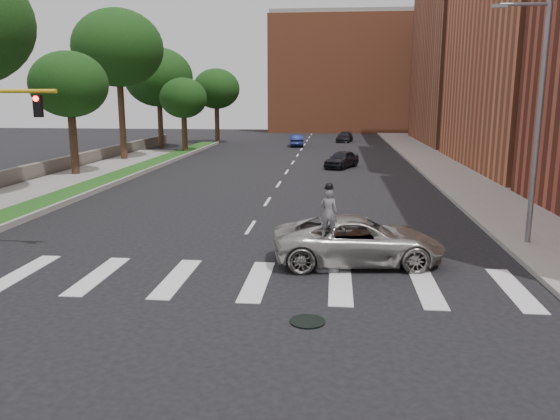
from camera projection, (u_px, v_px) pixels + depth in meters
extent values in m
plane|color=black|center=(209.00, 291.00, 16.10)|extent=(160.00, 160.00, 0.00)
cube|color=#194A15|center=(109.00, 180.00, 36.68)|extent=(2.00, 60.00, 0.25)
cube|color=gray|center=(124.00, 180.00, 36.57)|extent=(0.20, 60.00, 0.28)
cube|color=gray|center=(458.00, 175.00, 39.20)|extent=(5.00, 90.00, 0.18)
cube|color=#5E5851|center=(46.00, 169.00, 39.08)|extent=(0.50, 56.00, 1.10)
cylinder|color=black|center=(307.00, 321.00, 13.85)|extent=(0.90, 0.90, 0.04)
cube|color=brown|center=(493.00, 59.00, 64.49)|extent=(16.00, 22.00, 20.00)
cube|color=#B35C38|center=(351.00, 75.00, 89.64)|extent=(26.00, 14.00, 18.00)
cylinder|color=slate|center=(538.00, 128.00, 19.94)|extent=(0.20, 0.20, 9.00)
cylinder|color=slate|center=(526.00, 4.00, 19.14)|extent=(1.80, 0.12, 0.12)
cube|color=slate|center=(500.00, 6.00, 19.24)|extent=(0.50, 0.18, 0.12)
cube|color=black|center=(38.00, 106.00, 18.57)|extent=(0.28, 0.18, 0.75)
cylinder|color=#FF0C0C|center=(36.00, 99.00, 18.42)|extent=(0.18, 0.06, 0.18)
cylinder|color=#372316|center=(333.00, 254.00, 17.77)|extent=(0.07, 0.07, 1.18)
cylinder|color=#372316|center=(323.00, 253.00, 17.85)|extent=(0.07, 0.07, 1.18)
cone|color=#5E5E63|center=(333.00, 250.00, 17.74)|extent=(0.52, 0.52, 1.48)
cone|color=#5E5E63|center=(323.00, 249.00, 17.82)|extent=(0.52, 0.52, 1.48)
imported|color=#5E5E63|center=(329.00, 212.00, 17.53)|extent=(0.62, 0.46, 1.57)
sphere|color=black|center=(329.00, 187.00, 17.36)|extent=(0.26, 0.26, 0.26)
cylinder|color=black|center=(329.00, 188.00, 17.37)|extent=(0.34, 0.34, 0.02)
cube|color=yellow|center=(330.00, 199.00, 17.57)|extent=(0.22, 0.05, 0.10)
imported|color=#A9A79F|center=(358.00, 240.00, 18.63)|extent=(6.08, 3.36, 1.61)
imported|color=black|center=(342.00, 159.00, 43.61)|extent=(3.16, 4.38, 1.38)
imported|color=navy|center=(296.00, 140.00, 62.57)|extent=(1.92, 4.22, 1.34)
imported|color=black|center=(345.00, 137.00, 68.56)|extent=(2.41, 4.43, 1.22)
cylinder|color=#372316|center=(73.00, 140.00, 38.75)|extent=(0.56, 0.56, 5.11)
ellipsoid|color=black|center=(69.00, 84.00, 37.96)|extent=(5.37, 5.37, 4.57)
cylinder|color=#372316|center=(122.00, 117.00, 47.86)|extent=(0.56, 0.56, 7.76)
ellipsoid|color=black|center=(118.00, 48.00, 46.67)|extent=(7.72, 7.72, 6.56)
cylinder|color=#372316|center=(160.00, 122.00, 59.54)|extent=(0.56, 0.56, 5.80)
ellipsoid|color=black|center=(158.00, 77.00, 58.57)|extent=(7.35, 7.35, 6.25)
cylinder|color=#372316|center=(185.00, 132.00, 54.67)|extent=(0.56, 0.56, 4.30)
ellipsoid|color=black|center=(183.00, 98.00, 53.99)|extent=(4.67, 4.67, 3.97)
cylinder|color=#372316|center=(217.00, 122.00, 66.40)|extent=(0.56, 0.56, 5.12)
ellipsoid|color=black|center=(216.00, 89.00, 65.59)|extent=(5.64, 5.64, 4.79)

